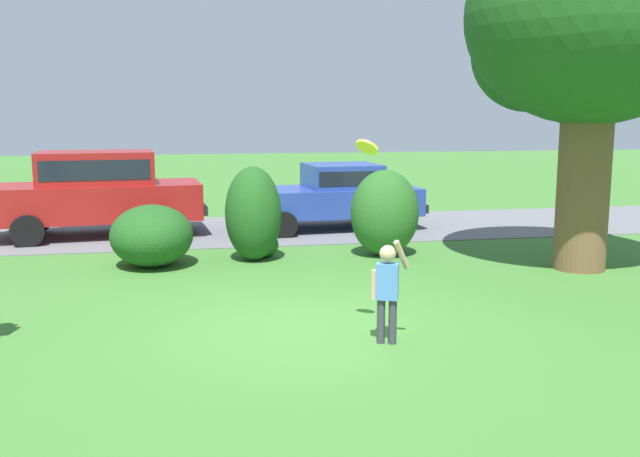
{
  "coord_description": "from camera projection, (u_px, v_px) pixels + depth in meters",
  "views": [
    {
      "loc": [
        -1.4,
        -8.6,
        2.76
      ],
      "look_at": [
        0.45,
        1.27,
        1.1
      ],
      "focal_mm": 39.36,
      "sensor_mm": 36.0,
      "label": 1
    }
  ],
  "objects": [
    {
      "name": "parked_suv",
      "position": [
        97.0,
        189.0,
        15.66
      ],
      "size": [
        4.85,
        2.42,
        1.92
      ],
      "color": "maroon",
      "rests_on": "ground"
    },
    {
      "name": "ground_plane",
      "position": [
        304.0,
        329.0,
        9.05
      ],
      "size": [
        80.0,
        80.0,
        0.0
      ],
      "primitive_type": "plane",
      "color": "#3D752D"
    },
    {
      "name": "shrub_centre_left",
      "position": [
        254.0,
        216.0,
        13.18
      ],
      "size": [
        1.06,
        1.15,
        1.78
      ],
      "color": "#1E511C",
      "rests_on": "ground"
    },
    {
      "name": "parked_sedan",
      "position": [
        333.0,
        194.0,
        16.74
      ],
      "size": [
        4.51,
        2.32,
        1.56
      ],
      "color": "#28429E",
      "rests_on": "ground"
    },
    {
      "name": "shrub_near_tree",
      "position": [
        152.0,
        236.0,
        12.7
      ],
      "size": [
        1.49,
        1.68,
        1.12
      ],
      "color": "#1E511C",
      "rests_on": "ground"
    },
    {
      "name": "oak_tree_large",
      "position": [
        591.0,
        28.0,
        11.99
      ],
      "size": [
        4.34,
        4.33,
        6.23
      ],
      "color": "brown",
      "rests_on": "ground"
    },
    {
      "name": "driveway_strip",
      "position": [
        251.0,
        230.0,
        16.67
      ],
      "size": [
        28.0,
        4.4,
        0.02
      ],
      "primitive_type": "cube",
      "color": "slate",
      "rests_on": "ground"
    },
    {
      "name": "frisbee",
      "position": [
        367.0,
        147.0,
        8.27
      ],
      "size": [
        0.31,
        0.27,
        0.25
      ],
      "color": "yellow"
    },
    {
      "name": "child_thrower",
      "position": [
        387.0,
        286.0,
        8.38
      ],
      "size": [
        0.48,
        0.24,
        1.29
      ],
      "color": "#383842",
      "rests_on": "ground"
    },
    {
      "name": "shrub_centre",
      "position": [
        385.0,
        213.0,
        13.59
      ],
      "size": [
        1.34,
        1.19,
        1.68
      ],
      "color": "#286023",
      "rests_on": "ground"
    }
  ]
}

